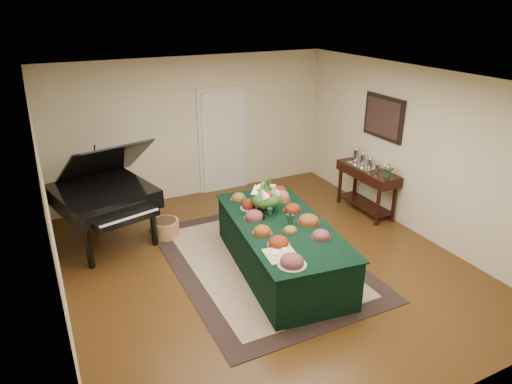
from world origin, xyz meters
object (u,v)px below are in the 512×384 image
floral_centerpiece (266,195)px  grand_piano (104,195)px  buffet_table (281,247)px  mahogany_sideboard (367,178)px

floral_centerpiece → grand_piano: size_ratio=0.24×
buffet_table → grand_piano: bearing=137.0°
floral_centerpiece → mahogany_sideboard: 2.47m
buffet_table → grand_piano: grand_piano is taller
buffet_table → mahogany_sideboard: size_ratio=2.12×
grand_piano → floral_centerpiece: bearing=-35.7°
grand_piano → buffet_table: bearing=-43.0°
mahogany_sideboard → floral_centerpiece: bearing=-166.3°
buffet_table → floral_centerpiece: bearing=92.1°
mahogany_sideboard → grand_piano: bearing=168.4°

